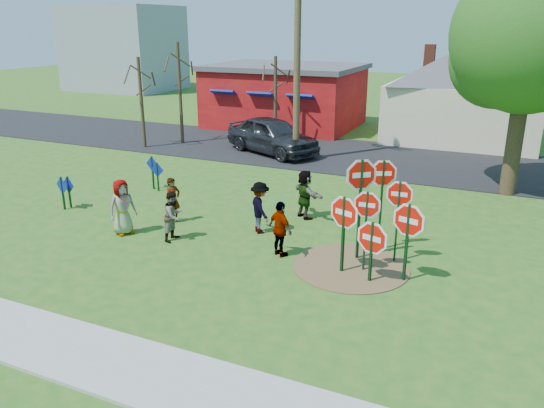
{
  "coord_description": "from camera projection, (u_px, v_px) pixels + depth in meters",
  "views": [
    {
      "loc": [
        7.96,
        -13.99,
        6.38
      ],
      "look_at": [
        1.53,
        0.28,
        1.03
      ],
      "focal_mm": 35.0,
      "sensor_mm": 36.0,
      "label": 1
    }
  ],
  "objects": [
    {
      "name": "bare_tree_mid",
      "position": [
        179.0,
        79.0,
        28.53
      ],
      "size": [
        1.8,
        1.8,
        5.44
      ],
      "color": "#382819",
      "rests_on": "ground"
    },
    {
      "name": "stop_sign_c",
      "position": [
        367.0,
        213.0,
        13.9
      ],
      "size": [
        0.97,
        0.08,
        2.38
      ],
      "rotation": [
        0.0,
        0.0,
        0.07
      ],
      "color": "#0E3619",
      "rests_on": "ground"
    },
    {
      "name": "red_building",
      "position": [
        285.0,
        95.0,
        34.25
      ],
      "size": [
        9.4,
        7.69,
        3.9
      ],
      "color": "maroon",
      "rests_on": "ground"
    },
    {
      "name": "person_a",
      "position": [
        122.0,
        207.0,
        16.67
      ],
      "size": [
        0.89,
        1.04,
        1.79
      ],
      "primitive_type": "imported",
      "rotation": [
        0.0,
        0.0,
        1.12
      ],
      "color": "#3B4F7D",
      "rests_on": "ground"
    },
    {
      "name": "stop_sign_g",
      "position": [
        361.0,
        186.0,
        14.45
      ],
      "size": [
        0.95,
        0.74,
        3.08
      ],
      "rotation": [
        0.0,
        0.0,
        0.66
      ],
      "color": "#0E3619",
      "rests_on": "ground"
    },
    {
      "name": "person_e",
      "position": [
        280.0,
        229.0,
        15.08
      ],
      "size": [
        1.04,
        0.82,
        1.64
      ],
      "primitive_type": "imported",
      "rotation": [
        0.0,
        0.0,
        2.63
      ],
      "color": "#463158",
      "rests_on": "ground"
    },
    {
      "name": "stop_sign_e",
      "position": [
        372.0,
        241.0,
        13.44
      ],
      "size": [
        1.13,
        0.33,
        1.81
      ],
      "rotation": [
        0.0,
        0.0,
        -0.27
      ],
      "color": "#0E3619",
      "rests_on": "ground"
    },
    {
      "name": "blue_diamond_b",
      "position": [
        69.0,
        188.0,
        19.1
      ],
      "size": [
        0.65,
        0.16,
        1.2
      ],
      "rotation": [
        0.0,
        0.0,
        -0.21
      ],
      "color": "#0E3619",
      "rests_on": "ground"
    },
    {
      "name": "stop_sign_b",
      "position": [
        383.0,
        182.0,
        15.08
      ],
      "size": [
        0.97,
        0.46,
        2.88
      ],
      "rotation": [
        0.0,
        0.0,
        0.43
      ],
      "color": "#0E3619",
      "rests_on": "ground"
    },
    {
      "name": "dirt_patch",
      "position": [
        351.0,
        267.0,
        14.61
      ],
      "size": [
        3.2,
        3.2,
        0.03
      ],
      "primitive_type": "cylinder",
      "color": "brown",
      "rests_on": "ground"
    },
    {
      "name": "person_f",
      "position": [
        305.0,
        194.0,
        18.07
      ],
      "size": [
        1.55,
        1.35,
        1.69
      ],
      "primitive_type": "imported",
      "rotation": [
        0.0,
        0.0,
        2.49
      ],
      "color": "#184C2A",
      "rests_on": "ground"
    },
    {
      "name": "bare_tree_east",
      "position": [
        275.0,
        87.0,
        29.01
      ],
      "size": [
        1.8,
        1.8,
        4.71
      ],
      "color": "#382819",
      "rests_on": "ground"
    },
    {
      "name": "road",
      "position": [
        334.0,
        154.0,
        27.14
      ],
      "size": [
        120.0,
        7.5,
        0.04
      ],
      "primitive_type": "cube",
      "color": "black",
      "rests_on": "ground"
    },
    {
      "name": "person_c",
      "position": [
        174.0,
        216.0,
        16.25
      ],
      "size": [
        0.59,
        0.76,
        1.55
      ],
      "primitive_type": "imported",
      "rotation": [
        0.0,
        0.0,
        1.56
      ],
      "color": "brown",
      "rests_on": "ground"
    },
    {
      "name": "sidewalk",
      "position": [
        57.0,
        345.0,
        11.0
      ],
      "size": [
        22.0,
        1.8,
        0.08
      ],
      "primitive_type": "cube",
      "color": "#9E9E99",
      "rests_on": "ground"
    },
    {
      "name": "stop_sign_a",
      "position": [
        344.0,
        218.0,
        13.85
      ],
      "size": [
        1.12,
        0.42,
        2.29
      ],
      "rotation": [
        0.0,
        0.0,
        -0.34
      ],
      "color": "#0E3619",
      "rests_on": "ground"
    },
    {
      "name": "stop_sign_d",
      "position": [
        399.0,
        201.0,
        14.38
      ],
      "size": [
        0.98,
        0.07,
        2.5
      ],
      "rotation": [
        0.0,
        0.0,
        0.05
      ],
      "color": "#0E3619",
      "rests_on": "ground"
    },
    {
      "name": "bare_tree_west",
      "position": [
        141.0,
        90.0,
        27.65
      ],
      "size": [
        1.8,
        1.8,
        4.75
      ],
      "color": "#382819",
      "rests_on": "ground"
    },
    {
      "name": "distant_building",
      "position": [
        124.0,
        48.0,
        52.69
      ],
      "size": [
        10.0,
        8.0,
        8.0
      ],
      "primitive_type": "cube",
      "color": "#8C939E",
      "rests_on": "ground"
    },
    {
      "name": "cream_house",
      "position": [
        466.0,
        88.0,
        29.68
      ],
      "size": [
        9.4,
        9.4,
        6.5
      ],
      "color": "beige",
      "rests_on": "ground"
    },
    {
      "name": "person_b",
      "position": [
        173.0,
        200.0,
        17.69
      ],
      "size": [
        0.53,
        0.65,
        1.55
      ],
      "primitive_type": "imported",
      "rotation": [
        0.0,
        0.0,
        1.26
      ],
      "color": "#236B57",
      "rests_on": "ground"
    },
    {
      "name": "blue_diamond_d",
      "position": [
        152.0,
        169.0,
        21.26
      ],
      "size": [
        0.65,
        0.14,
        1.36
      ],
      "rotation": [
        0.0,
        0.0,
        -0.18
      ],
      "color": "#0E3619",
      "rests_on": "ground"
    },
    {
      "name": "ground",
      "position": [
        225.0,
        230.0,
        17.22
      ],
      "size": [
        120.0,
        120.0,
        0.0
      ],
      "primitive_type": "plane",
      "color": "#245C1A",
      "rests_on": "ground"
    },
    {
      "name": "utility_pole",
      "position": [
        297.0,
        47.0,
        24.14
      ],
      "size": [
        2.42,
        0.85,
        10.17
      ],
      "rotation": [
        0.0,
        0.0,
        -0.29
      ],
      "color": "#4C3823",
      "rests_on": "ground"
    },
    {
      "name": "stop_sign_f",
      "position": [
        408.0,
        225.0,
        13.35
      ],
      "size": [
        1.13,
        0.34,
        2.27
      ],
      "rotation": [
        0.0,
        0.0,
        -0.28
      ],
      "color": "#0E3619",
      "rests_on": "ground"
    },
    {
      "name": "leafy_tree",
      "position": [
        534.0,
        44.0,
        19.02
      ],
      "size": [
        6.21,
        5.67,
        8.83
      ],
      "color": "#382819",
      "rests_on": "ground"
    },
    {
      "name": "suv",
      "position": [
        272.0,
        135.0,
        27.03
      ],
      "size": [
        5.82,
        4.21,
        1.84
      ],
      "primitive_type": "imported",
      "rotation": [
        0.0,
        0.0,
        1.15
      ],
      "color": "#333239",
      "rests_on": "road"
    },
    {
      "name": "blue_diamond_a",
      "position": [
        62.0,
        189.0,
        18.9
      ],
      "size": [
        0.66,
        0.18,
        1.24
      ],
      "rotation": [
        0.0,
        0.0,
        -0.25
      ],
      "color": "#0E3619",
      "rests_on": "ground"
    },
    {
      "name": "blue_diamond_c",
      "position": [
        157.0,
        173.0,
        21.01
      ],
      "size": [
        0.61,
        0.06,
        1.18
      ],
      "rotation": [
        0.0,
        0.0,
        0.0
      ],
      "color": "#0E3619",
      "rests_on": "ground"
    },
    {
      "name": "person_d",
      "position": [
        260.0,
        208.0,
        16.79
      ],
      "size": [
        1.2,
        1.21,
        1.67
      ],
      "primitive_type": "imported",
      "rotation": [
        0.0,
        0.0,
        2.35
      ],
      "color": "#313035",
      "rests_on": "ground"
    }
  ]
}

